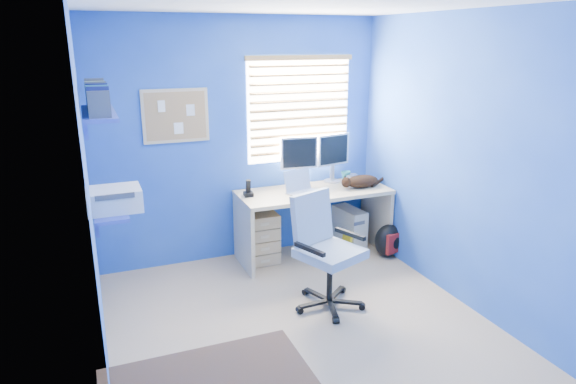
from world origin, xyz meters
name	(u,v)px	position (x,y,z in m)	size (l,w,h in m)	color
floor	(300,325)	(0.00, 0.00, 0.00)	(3.00, 3.20, 0.00)	tan
ceiling	(303,3)	(0.00, 0.00, 2.50)	(3.00, 3.20, 0.00)	white
wall_back	(240,141)	(0.00, 1.60, 1.25)	(3.00, 0.01, 2.50)	#1C48B5
wall_front	(433,261)	(0.00, -1.60, 1.25)	(3.00, 0.01, 2.50)	#1C48B5
wall_left	(90,201)	(-1.50, 0.00, 1.25)	(0.01, 3.20, 2.50)	#1C48B5
wall_right	(462,162)	(1.50, 0.00, 1.25)	(0.01, 3.20, 2.50)	#1C48B5
desk	(313,224)	(0.68, 1.26, 0.37)	(1.59, 0.65, 0.74)	tan
laptop	(305,183)	(0.55, 1.18, 0.85)	(0.33, 0.26, 0.22)	silver
monitor_left	(298,162)	(0.59, 1.47, 1.01)	(0.40, 0.12, 0.54)	silver
monitor_right	(332,158)	(1.01, 1.48, 1.01)	(0.40, 0.12, 0.54)	silver
phone	(248,188)	(-0.01, 1.32, 0.82)	(0.09, 0.11, 0.17)	black
mug	(346,176)	(1.19, 1.50, 0.79)	(0.10, 0.09, 0.10)	teal
cd_spindle	(351,177)	(1.24, 1.46, 0.78)	(0.13, 0.13, 0.07)	silver
cat	(362,181)	(1.21, 1.17, 0.81)	(0.37, 0.19, 0.13)	black
tower_pc	(349,228)	(1.17, 1.34, 0.23)	(0.19, 0.44, 0.45)	beige
drawer_boxes	(261,238)	(0.11, 1.31, 0.27)	(0.35, 0.28, 0.54)	tan
yellow_book	(346,245)	(1.03, 1.14, 0.12)	(0.03, 0.17, 0.24)	yellow
backpack	(388,241)	(1.43, 0.94, 0.18)	(0.31, 0.23, 0.36)	black
office_chair	(326,266)	(0.34, 0.25, 0.37)	(0.75, 0.75, 1.00)	black
window_blinds	(300,109)	(0.65, 1.57, 1.55)	(1.15, 0.05, 1.10)	white
corkboard	(176,116)	(-0.65, 1.58, 1.55)	(0.64, 0.02, 0.52)	tan
wall_shelves	(105,150)	(-1.35, 0.75, 1.43)	(0.42, 0.90, 1.05)	#394CBB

